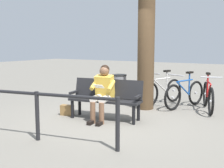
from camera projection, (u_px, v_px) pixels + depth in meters
ground_plane at (111, 121)px, 6.21m from camera, size 40.00×40.00×0.00m
bench at (106, 96)px, 6.34m from camera, size 1.66×0.74×0.87m
person_reading at (103, 90)px, 6.17m from camera, size 0.53×0.81×1.20m
handbag at (67, 110)px, 6.68m from camera, size 0.32×0.20×0.24m
tree_trunk at (146, 28)px, 7.12m from camera, size 0.42×0.42×4.08m
litter_bin at (119, 89)px, 7.92m from camera, size 0.40×0.40×0.82m
bicycle_silver at (208, 96)px, 7.13m from camera, size 0.70×1.59×0.94m
bicycle_black at (185, 94)px, 7.47m from camera, size 0.63×1.62×0.94m
bicycle_purple at (162, 91)px, 7.90m from camera, size 0.63×1.62×0.94m
railing_fence at (37, 107)px, 4.87m from camera, size 2.93×0.62×0.85m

